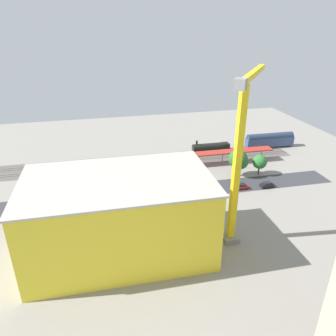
{
  "coord_description": "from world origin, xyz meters",
  "views": [
    {
      "loc": [
        18.59,
        83.48,
        45.96
      ],
      "look_at": [
        -1.13,
        0.37,
        7.03
      ],
      "focal_mm": 34.28,
      "sensor_mm": 36.0,
      "label": 1
    }
  ],
  "objects_px": {
    "platform_canopy_near": "(181,156)",
    "parked_car_0": "(267,185)",
    "parked_car_2": "(215,191)",
    "street_tree_1": "(143,171)",
    "construction_building": "(120,217)",
    "street_tree_2": "(260,162)",
    "street_tree_4": "(241,162)",
    "traffic_light": "(172,173)",
    "street_tree_3": "(238,159)",
    "parked_car_3": "(191,194)",
    "passenger_coach": "(270,140)",
    "box_truck_0": "(175,198)",
    "box_truck_1": "(124,205)",
    "locomotive": "(212,148)",
    "box_truck_2": "(126,206)",
    "tower_crane": "(241,147)",
    "street_tree_0": "(64,178)",
    "parked_car_1": "(241,187)"
  },
  "relations": [
    {
      "from": "locomotive",
      "to": "parked_car_3",
      "type": "relative_size",
      "value": 3.58
    },
    {
      "from": "street_tree_0",
      "to": "parked_car_1",
      "type": "bearing_deg",
      "value": 170.11
    },
    {
      "from": "street_tree_3",
      "to": "traffic_light",
      "type": "bearing_deg",
      "value": 3.69
    },
    {
      "from": "street_tree_0",
      "to": "street_tree_3",
      "type": "relative_size",
      "value": 0.8
    },
    {
      "from": "street_tree_1",
      "to": "street_tree_2",
      "type": "height_order",
      "value": "street_tree_1"
    },
    {
      "from": "street_tree_4",
      "to": "traffic_light",
      "type": "relative_size",
      "value": 1.12
    },
    {
      "from": "passenger_coach",
      "to": "parked_car_1",
      "type": "relative_size",
      "value": 4.48
    },
    {
      "from": "construction_building",
      "to": "street_tree_3",
      "type": "height_order",
      "value": "construction_building"
    },
    {
      "from": "street_tree_3",
      "to": "platform_canopy_near",
      "type": "bearing_deg",
      "value": -35.38
    },
    {
      "from": "locomotive",
      "to": "street_tree_4",
      "type": "bearing_deg",
      "value": 94.44
    },
    {
      "from": "parked_car_1",
      "to": "box_truck_2",
      "type": "height_order",
      "value": "box_truck_2"
    },
    {
      "from": "parked_car_3",
      "to": "box_truck_1",
      "type": "bearing_deg",
      "value": 9.42
    },
    {
      "from": "platform_canopy_near",
      "to": "street_tree_4",
      "type": "bearing_deg",
      "value": 147.17
    },
    {
      "from": "parked_car_0",
      "to": "parked_car_1",
      "type": "xyz_separation_m",
      "value": [
        8.18,
        -0.84,
        -0.01
      ]
    },
    {
      "from": "box_truck_2",
      "to": "tower_crane",
      "type": "bearing_deg",
      "value": 145.34
    },
    {
      "from": "street_tree_2",
      "to": "locomotive",
      "type": "bearing_deg",
      "value": -70.11
    },
    {
      "from": "street_tree_0",
      "to": "street_tree_4",
      "type": "bearing_deg",
      "value": -179.99
    },
    {
      "from": "construction_building",
      "to": "box_truck_2",
      "type": "distance_m",
      "value": 17.42
    },
    {
      "from": "parked_car_0",
      "to": "street_tree_1",
      "type": "xyz_separation_m",
      "value": [
        36.59,
        -8.56,
        4.67
      ]
    },
    {
      "from": "passenger_coach",
      "to": "street_tree_0",
      "type": "bearing_deg",
      "value": 15.36
    },
    {
      "from": "parked_car_0",
      "to": "street_tree_4",
      "type": "relative_size",
      "value": 0.57
    },
    {
      "from": "construction_building",
      "to": "box_truck_1",
      "type": "bearing_deg",
      "value": -97.18
    },
    {
      "from": "street_tree_0",
      "to": "street_tree_1",
      "type": "xyz_separation_m",
      "value": [
        -22.73,
        1.2,
        0.32
      ]
    },
    {
      "from": "parked_car_1",
      "to": "parked_car_2",
      "type": "height_order",
      "value": "parked_car_1"
    },
    {
      "from": "locomotive",
      "to": "tower_crane",
      "type": "height_order",
      "value": "tower_crane"
    },
    {
      "from": "street_tree_2",
      "to": "street_tree_4",
      "type": "height_order",
      "value": "street_tree_4"
    },
    {
      "from": "platform_canopy_near",
      "to": "construction_building",
      "type": "bearing_deg",
      "value": 58.35
    },
    {
      "from": "street_tree_3",
      "to": "street_tree_4",
      "type": "bearing_deg",
      "value": -169.71
    },
    {
      "from": "street_tree_4",
      "to": "box_truck_2",
      "type": "bearing_deg",
      "value": 19.08
    },
    {
      "from": "street_tree_1",
      "to": "passenger_coach",
      "type": "bearing_deg",
      "value": -157.67
    },
    {
      "from": "parked_car_2",
      "to": "street_tree_1",
      "type": "distance_m",
      "value": 21.97
    },
    {
      "from": "platform_canopy_near",
      "to": "street_tree_4",
      "type": "relative_size",
      "value": 9.31
    },
    {
      "from": "platform_canopy_near",
      "to": "parked_car_0",
      "type": "xyz_separation_m",
      "value": [
        -21.31,
        20.68,
        -3.46
      ]
    },
    {
      "from": "parked_car_3",
      "to": "street_tree_3",
      "type": "xyz_separation_m",
      "value": [
        -18.63,
        -9.47,
        5.24
      ]
    },
    {
      "from": "street_tree_3",
      "to": "street_tree_1",
      "type": "bearing_deg",
      "value": 1.82
    },
    {
      "from": "locomotive",
      "to": "parked_car_3",
      "type": "xyz_separation_m",
      "value": [
        18.22,
        30.96,
        -1.06
      ]
    },
    {
      "from": "parked_car_2",
      "to": "traffic_light",
      "type": "height_order",
      "value": "traffic_light"
    },
    {
      "from": "box_truck_0",
      "to": "traffic_light",
      "type": "distance_m",
      "value": 11.58
    },
    {
      "from": "platform_canopy_near",
      "to": "traffic_light",
      "type": "xyz_separation_m",
      "value": [
        6.6,
        12.57,
        0.02
      ]
    },
    {
      "from": "construction_building",
      "to": "street_tree_1",
      "type": "relative_size",
      "value": 4.35
    },
    {
      "from": "parked_car_0",
      "to": "box_truck_1",
      "type": "distance_m",
      "value": 43.81
    },
    {
      "from": "construction_building",
      "to": "street_tree_4",
      "type": "height_order",
      "value": "construction_building"
    },
    {
      "from": "locomotive",
      "to": "parked_car_2",
      "type": "xyz_separation_m",
      "value": [
        10.74,
        30.73,
        -1.12
      ]
    },
    {
      "from": "locomotive",
      "to": "street_tree_2",
      "type": "xyz_separation_m",
      "value": [
        -7.96,
        21.99,
        2.63
      ]
    },
    {
      "from": "passenger_coach",
      "to": "street_tree_2",
      "type": "height_order",
      "value": "street_tree_2"
    },
    {
      "from": "construction_building",
      "to": "box_truck_0",
      "type": "height_order",
      "value": "construction_building"
    },
    {
      "from": "platform_canopy_near",
      "to": "box_truck_0",
      "type": "height_order",
      "value": "platform_canopy_near"
    },
    {
      "from": "platform_canopy_near",
      "to": "street_tree_1",
      "type": "height_order",
      "value": "street_tree_1"
    },
    {
      "from": "platform_canopy_near",
      "to": "construction_building",
      "type": "xyz_separation_m",
      "value": [
        24.74,
        40.13,
        4.36
      ]
    },
    {
      "from": "box_truck_0",
      "to": "street_tree_0",
      "type": "bearing_deg",
      "value": -23.37
    }
  ]
}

